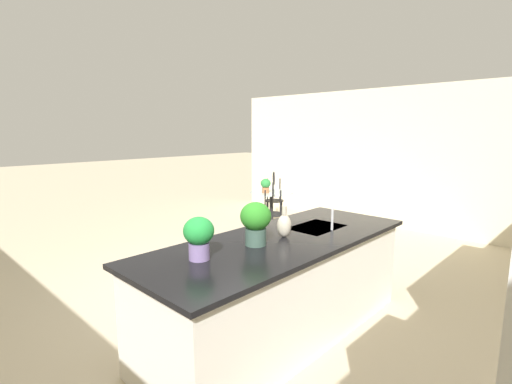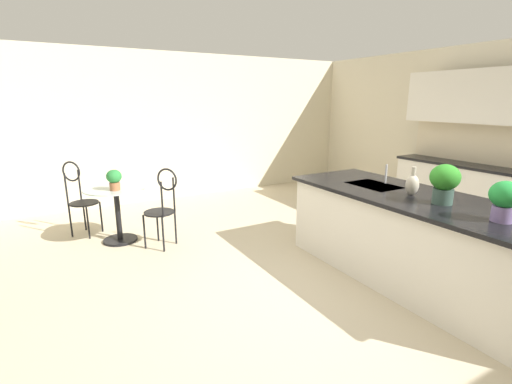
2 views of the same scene
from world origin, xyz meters
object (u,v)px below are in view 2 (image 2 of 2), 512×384
chair_by_island (80,195)px  potted_plant_counter_near (445,181)px  chair_near_window (162,204)px  potted_plant_on_table (114,179)px  potted_plant_counter_far (505,199)px  vase_on_counter (412,184)px  bistro_table (118,209)px

chair_by_island → potted_plant_counter_near: 4.52m
chair_by_island → chair_near_window: bearing=39.9°
chair_near_window → potted_plant_on_table: 0.69m
chair_near_window → potted_plant_counter_far: size_ratio=3.19×
vase_on_counter → chair_near_window: bearing=-137.1°
potted_plant_counter_far → potted_plant_counter_near: bearing=173.4°
potted_plant_counter_near → vase_on_counter: 0.37m
potted_plant_counter_near → vase_on_counter: bearing=176.0°
chair_near_window → chair_by_island: (-1.03, -0.86, 0.00)m
chair_near_window → potted_plant_counter_near: potted_plant_counter_near is taller
chair_by_island → potted_plant_counter_near: size_ratio=2.82×
bistro_table → potted_plant_on_table: potted_plant_on_table is taller
potted_plant_counter_far → vase_on_counter: 0.91m
chair_near_window → potted_plant_counter_near: (2.46, 1.94, 0.56)m
potted_plant_counter_near → chair_near_window: bearing=-141.8°
chair_by_island → vase_on_counter: size_ratio=3.62×
bistro_table → chair_by_island: size_ratio=0.77×
chair_near_window → potted_plant_on_table: chair_near_window is taller
potted_plant_counter_far → potted_plant_counter_near: (-0.55, 0.06, 0.02)m
bistro_table → chair_near_window: 0.69m
potted_plant_counter_far → bistro_table: bearing=-146.3°
chair_by_island → potted_plant_counter_near: bearing=38.7°
bistro_table → potted_plant_on_table: size_ratio=3.02×
chair_by_island → vase_on_counter: 4.26m
bistro_table → chair_by_island: (-0.54, -0.40, 0.13)m
potted_plant_on_table → chair_near_window: bearing=54.0°
chair_near_window → potted_plant_counter_far: potted_plant_counter_far is taller
vase_on_counter → potted_plant_counter_far: bearing=-5.6°
bistro_table → chair_by_island: 0.68m
potted_plant_on_table → potted_plant_counter_near: bearing=40.7°
potted_plant_counter_near → vase_on_counter: size_ratio=1.28×
potted_plant_counter_far → potted_plant_counter_near: size_ratio=0.88×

